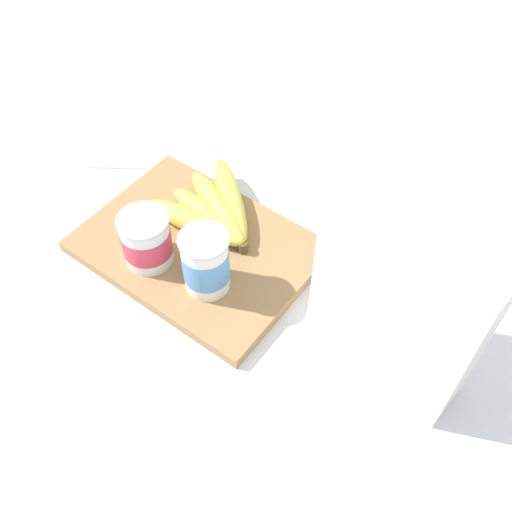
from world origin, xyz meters
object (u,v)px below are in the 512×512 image
(cereal_box, at_px, (398,306))
(yogurt_cup_back, at_px, (146,240))
(spoon, at_px, (141,166))
(yogurt_cup_front, at_px, (206,263))
(banana_bunch, at_px, (213,211))
(cutting_board, at_px, (198,248))

(cereal_box, xyz_separation_m, yogurt_cup_back, (0.34, 0.06, -0.07))
(yogurt_cup_back, bearing_deg, spoon, -42.21)
(yogurt_cup_front, height_order, banana_bunch, yogurt_cup_front)
(banana_bunch, bearing_deg, spoon, -9.35)
(yogurt_cup_front, bearing_deg, spoon, -27.16)
(cutting_board, relative_size, cereal_box, 1.32)
(yogurt_cup_front, height_order, spoon, yogurt_cup_front)
(cereal_box, relative_size, yogurt_cup_back, 3.09)
(cutting_board, xyz_separation_m, yogurt_cup_front, (-0.06, 0.05, 0.06))
(banana_bunch, bearing_deg, cereal_box, 170.58)
(cutting_board, xyz_separation_m, spoon, (0.20, -0.08, -0.00))
(yogurt_cup_back, bearing_deg, cutting_board, -120.83)
(banana_bunch, bearing_deg, yogurt_cup_front, 125.53)
(cutting_board, height_order, yogurt_cup_back, yogurt_cup_back)
(yogurt_cup_back, bearing_deg, banana_bunch, -101.77)
(cereal_box, xyz_separation_m, spoon, (0.51, -0.08, -0.12))
(yogurt_cup_back, xyz_separation_m, spoon, (0.16, -0.15, -0.05))
(cutting_board, relative_size, yogurt_cup_back, 4.09)
(yogurt_cup_front, distance_m, banana_bunch, 0.13)
(yogurt_cup_back, bearing_deg, yogurt_cup_front, -171.92)
(cereal_box, bearing_deg, spoon, 176.43)
(yogurt_cup_front, xyz_separation_m, spoon, (0.26, -0.13, -0.06))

